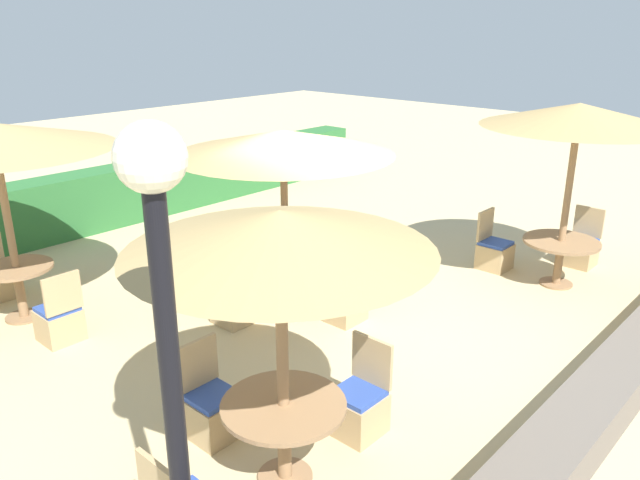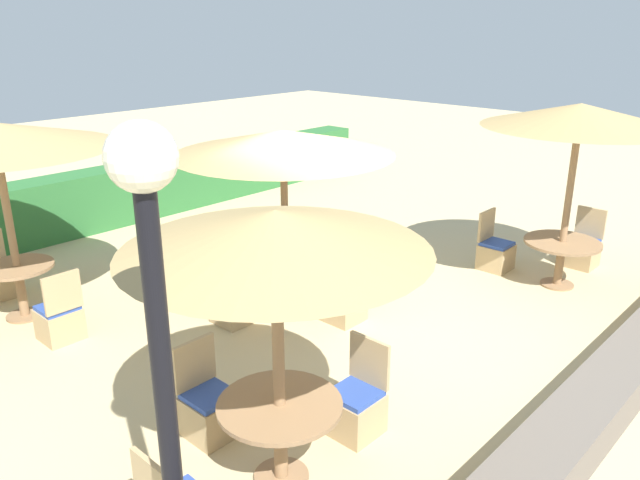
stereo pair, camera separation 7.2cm
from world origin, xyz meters
name	(u,v)px [view 2 (the right image)]	position (x,y,z in m)	size (l,w,h in m)	color
ground_plane	(352,312)	(0.00, 0.00, 0.00)	(40.00, 40.00, 0.00)	#C6B284
hedge_row	(118,195)	(0.00, 5.94, 0.55)	(13.00, 0.70, 1.10)	#2D6B33
stone_border	(606,393)	(0.00, -3.33, 0.21)	(10.00, 0.56, 0.41)	#6B6056
lamp_post	(156,306)	(-4.35, -2.25, 2.35)	(0.36, 0.36, 3.32)	black
parasol_center	(283,143)	(-0.28, 1.00, 2.23)	(2.97, 2.97, 2.40)	#93704C
round_table_center	(286,258)	(-0.28, 1.00, 0.60)	(1.19, 1.19, 0.74)	#93704C
patio_chair_center_east	(333,262)	(0.73, 0.99, 0.26)	(0.46, 0.46, 0.93)	tan
patio_chair_center_north	(235,261)	(-0.29, 2.12, 0.26)	(0.46, 0.46, 0.93)	tan
patio_chair_center_south	(345,302)	(-0.25, -0.08, 0.26)	(0.46, 0.46, 0.93)	tan
patio_chair_center_west	(232,304)	(-1.29, 0.97, 0.26)	(0.46, 0.46, 0.93)	tan
parasol_front_left	(275,232)	(-2.91, -1.63, 2.26)	(2.41, 2.41, 2.43)	#93704C
round_table_front_left	(280,420)	(-2.91, -1.63, 0.59)	(1.06, 1.06, 0.75)	#93704C
patio_chair_front_left_north	(210,410)	(-2.94, -0.69, 0.26)	(0.46, 0.46, 0.93)	tan
patio_chair_front_left_east	(356,408)	(-1.97, -1.69, 0.26)	(0.46, 0.46, 0.93)	tan
round_table_back_left	(19,279)	(-3.08, 3.15, 0.55)	(0.92, 0.92, 0.74)	#93704C
patio_chair_back_left_south	(60,320)	(-3.03, 2.18, 0.26)	(0.46, 0.46, 0.93)	tan
parasol_front_right	(580,116)	(2.79, -1.67, 2.52)	(2.66, 2.66, 2.69)	#93704C
round_table_front_right	(561,250)	(2.79, -1.67, 0.56)	(1.10, 1.10, 0.70)	#93704C
patio_chair_front_right_north	(495,253)	(2.76, -0.64, 0.26)	(0.46, 0.46, 0.93)	tan
patio_chair_front_right_east	(582,250)	(3.82, -1.62, 0.26)	(0.46, 0.46, 0.93)	tan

